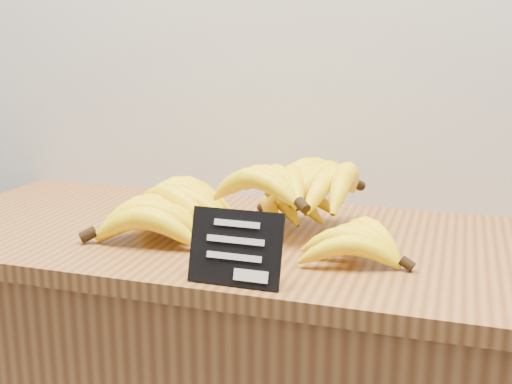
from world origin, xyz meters
name	(u,v)px	position (x,y,z in m)	size (l,w,h in m)	color
counter_top	(265,242)	(0.03, 2.75, 0.92)	(1.30, 0.54, 0.03)	brown
chalkboard_sign	(235,248)	(0.06, 2.52, 0.98)	(0.14, 0.01, 0.11)	black
banana_pile	(246,204)	(-0.01, 2.75, 0.98)	(0.56, 0.40, 0.12)	#FFE50A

